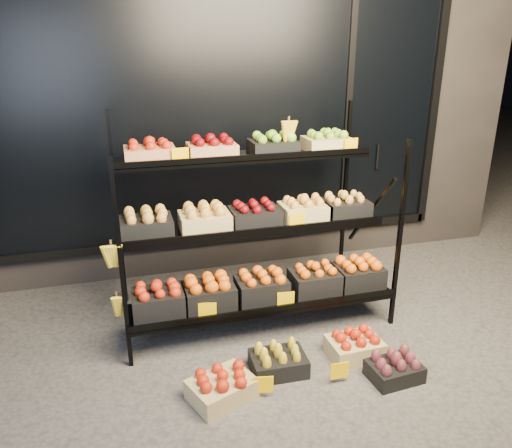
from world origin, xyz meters
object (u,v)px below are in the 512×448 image
object	(u,v)px
display_rack	(253,227)
floor_crate_midleft	(278,360)
floor_crate_left	(222,386)
floor_crate_midright	(355,344)

from	to	relation	value
display_rack	floor_crate_midleft	bearing A→B (deg)	-92.62
floor_crate_left	floor_crate_midleft	world-z (taller)	floor_crate_left
floor_crate_left	floor_crate_midright	size ratio (longest dim) A/B	1.24
display_rack	floor_crate_midleft	world-z (taller)	display_rack
floor_crate_midleft	floor_crate_midright	xyz separation A→B (m)	(0.59, 0.03, 0.00)
floor_crate_midright	floor_crate_midleft	bearing A→B (deg)	-178.59
floor_crate_midright	floor_crate_left	bearing A→B (deg)	-170.97
floor_crate_midleft	floor_crate_midright	bearing A→B (deg)	5.35
floor_crate_midright	display_rack	bearing A→B (deg)	125.39
display_rack	floor_crate_left	world-z (taller)	display_rack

